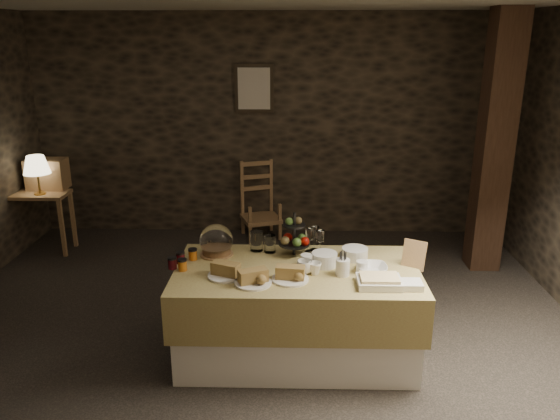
{
  "coord_description": "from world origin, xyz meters",
  "views": [
    {
      "loc": [
        0.31,
        -3.93,
        2.36
      ],
      "look_at": [
        0.21,
        0.2,
        1.02
      ],
      "focal_mm": 35.0,
      "sensor_mm": 36.0,
      "label": 1
    }
  ],
  "objects_px": {
    "console_table": "(39,204)",
    "wine_rack": "(47,174)",
    "timber_column": "(495,145)",
    "buffet_table": "(297,306)",
    "chair": "(261,203)",
    "table_lamp": "(36,165)",
    "fruit_stand": "(295,239)"
  },
  "relations": [
    {
      "from": "timber_column",
      "to": "chair",
      "type": "bearing_deg",
      "value": 159.94
    },
    {
      "from": "timber_column",
      "to": "wine_rack",
      "type": "bearing_deg",
      "value": 174.38
    },
    {
      "from": "wine_rack",
      "to": "chair",
      "type": "relative_size",
      "value": 0.59
    },
    {
      "from": "console_table",
      "to": "table_lamp",
      "type": "bearing_deg",
      "value": -45.0
    },
    {
      "from": "table_lamp",
      "to": "timber_column",
      "type": "height_order",
      "value": "timber_column"
    },
    {
      "from": "buffet_table",
      "to": "table_lamp",
      "type": "distance_m",
      "value": 3.47
    },
    {
      "from": "wine_rack",
      "to": "timber_column",
      "type": "distance_m",
      "value": 4.8
    },
    {
      "from": "wine_rack",
      "to": "fruit_stand",
      "type": "distance_m",
      "value": 3.38
    },
    {
      "from": "fruit_stand",
      "to": "wine_rack",
      "type": "bearing_deg",
      "value": 145.2
    },
    {
      "from": "chair",
      "to": "fruit_stand",
      "type": "xyz_separation_m",
      "value": [
        0.4,
        -2.33,
        0.44
      ]
    },
    {
      "from": "buffet_table",
      "to": "timber_column",
      "type": "relative_size",
      "value": 0.69
    },
    {
      "from": "wine_rack",
      "to": "timber_column",
      "type": "relative_size",
      "value": 0.16
    },
    {
      "from": "table_lamp",
      "to": "wine_rack",
      "type": "height_order",
      "value": "table_lamp"
    },
    {
      "from": "table_lamp",
      "to": "timber_column",
      "type": "relative_size",
      "value": 0.16
    },
    {
      "from": "buffet_table",
      "to": "table_lamp",
      "type": "bearing_deg",
      "value": 144.83
    },
    {
      "from": "buffet_table",
      "to": "wine_rack",
      "type": "xyz_separation_m",
      "value": [
        -2.79,
        2.2,
        0.45
      ]
    },
    {
      "from": "fruit_stand",
      "to": "chair",
      "type": "bearing_deg",
      "value": 99.78
    },
    {
      "from": "timber_column",
      "to": "table_lamp",
      "type": "bearing_deg",
      "value": 177.13
    },
    {
      "from": "console_table",
      "to": "timber_column",
      "type": "bearing_deg",
      "value": -3.43
    },
    {
      "from": "wine_rack",
      "to": "fruit_stand",
      "type": "height_order",
      "value": "fruit_stand"
    },
    {
      "from": "timber_column",
      "to": "fruit_stand",
      "type": "bearing_deg",
      "value": -143.63
    },
    {
      "from": "table_lamp",
      "to": "timber_column",
      "type": "distance_m",
      "value": 4.77
    },
    {
      "from": "chair",
      "to": "timber_column",
      "type": "bearing_deg",
      "value": -39.9
    },
    {
      "from": "console_table",
      "to": "table_lamp",
      "type": "xyz_separation_m",
      "value": [
        0.05,
        -0.05,
        0.45
      ]
    },
    {
      "from": "console_table",
      "to": "table_lamp",
      "type": "height_order",
      "value": "table_lamp"
    },
    {
      "from": "timber_column",
      "to": "fruit_stand",
      "type": "xyz_separation_m",
      "value": [
        -1.98,
        -1.46,
        -0.46
      ]
    },
    {
      "from": "buffet_table",
      "to": "chair",
      "type": "distance_m",
      "value": 2.63
    },
    {
      "from": "fruit_stand",
      "to": "table_lamp",
      "type": "bearing_deg",
      "value": 148.52
    },
    {
      "from": "buffet_table",
      "to": "chair",
      "type": "bearing_deg",
      "value": 99.14
    },
    {
      "from": "timber_column",
      "to": "fruit_stand",
      "type": "height_order",
      "value": "timber_column"
    },
    {
      "from": "console_table",
      "to": "wine_rack",
      "type": "distance_m",
      "value": 0.35
    },
    {
      "from": "chair",
      "to": "fruit_stand",
      "type": "relative_size",
      "value": 2.06
    }
  ]
}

